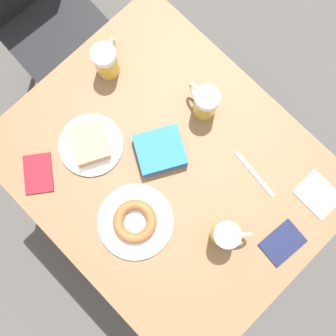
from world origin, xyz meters
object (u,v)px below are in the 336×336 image
Objects in this scene: beer_mug_left at (106,61)px; beer_mug_right at (226,235)px; passport_near_edge at (283,243)px; fork at (255,174)px; passport_far_edge at (38,173)px; plate_with_cake at (90,144)px; napkin_folded at (318,195)px; plate_with_donut at (135,221)px; chair at (38,8)px; blue_pouch at (160,151)px; beer_mug_center at (205,102)px.

beer_mug_right is at bearing -100.64° from beer_mug_left.
passport_near_edge is at bearing -52.19° from beer_mug_right.
fork is at bearing 65.31° from passport_near_edge.
passport_far_edge is (-0.39, 0.69, 0.00)m from passport_near_edge.
fork is 0.69m from passport_far_edge.
plate_with_cake is at bearing 108.24° from passport_near_edge.
beer_mug_right reaches higher than napkin_folded.
beer_mug_left is 0.88× the size of passport_near_edge.
napkin_folded is at bearing 6.92° from passport_near_edge.
plate_with_donut is 1.52× the size of passport_far_edge.
chair is 1.30m from passport_near_edge.
passport_near_edge is 0.70× the size of blue_pouch.
beer_mug_left is at bearing 56.21° from plate_with_donut.
passport_near_edge is (0.21, -0.64, -0.02)m from plate_with_cake.
chair is 3.60× the size of plate_with_donut.
beer_mug_left is 0.34m from beer_mug_center.
passport_far_edge reaches higher than napkin_folded.
beer_mug_left is 0.94× the size of napkin_folded.
plate_with_cake is at bearing 125.24° from fork.
plate_with_donut reaches higher than passport_near_edge.
beer_mug_center is 1.02× the size of beer_mug_right.
plate_with_cake is 1.75× the size of beer_mug_right.
beer_mug_right is (0.10, -0.49, 0.04)m from plate_with_cake.
passport_far_edge is at bearing 117.27° from beer_mug_right.
passport_far_edge is at bearing 145.77° from blue_pouch.
plate_with_cake is 1.16× the size of fork.
plate_with_cake is at bearing -106.90° from chair.
fork is at bearing 116.90° from napkin_folded.
napkin_folded is 0.51m from blue_pouch.
plate_with_cake is 1.55× the size of passport_near_edge.
fork is at bearing -83.02° from chair.
beer_mug_right is 0.77× the size of passport_far_edge.
beer_mug_left and beer_mug_center have the same top height.
chair is 6.31× the size of passport_near_edge.
plate_with_donut is 0.40m from fork.
passport_near_edge is at bearing -81.67° from blue_pouch.
chair is 1.10m from fork.
chair is 0.72m from plate_with_cake.
passport_far_edge is (-0.58, 0.67, 0.00)m from napkin_folded.
fork is (0.21, 0.06, -0.06)m from beer_mug_right.
beer_mug_center reaches higher than fork.
beer_mug_left is 0.98× the size of beer_mug_center.
beer_mug_left is at bearing -88.52° from chair.
fork is (-0.04, -0.27, -0.06)m from beer_mug_center.
beer_mug_center is at bearing 15.00° from plate_with_donut.
blue_pouch is (-0.16, 0.26, 0.02)m from fork.
plate_with_donut is (-0.07, -0.28, -0.00)m from plate_with_cake.
beer_mug_left is 0.79m from passport_near_edge.
plate_with_cake is 0.51m from beer_mug_right.
passport_far_edge is (-0.18, 0.05, -0.02)m from plate_with_cake.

